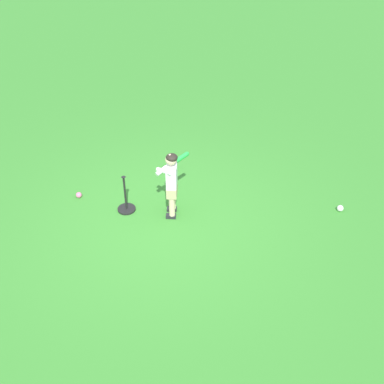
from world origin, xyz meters
TOP-DOWN VIEW (x-y plane):
  - ground_plane at (0.00, 0.00)m, footprint 40.00×40.00m
  - child_batter at (-0.26, 0.07)m, footprint 0.57×0.45m
  - play_ball_by_bucket at (-0.45, -1.48)m, footprint 0.09×0.09m
  - play_ball_behind_batter at (-0.68, 2.63)m, footprint 0.10×0.10m
  - batting_tee at (-0.24, -0.65)m, footprint 0.28×0.28m

SIDE VIEW (x-z plane):
  - ground_plane at x=0.00m, z-range 0.00..0.00m
  - play_ball_by_bucket at x=-0.45m, z-range 0.00..0.09m
  - play_ball_behind_batter at x=-0.68m, z-range 0.00..0.10m
  - batting_tee at x=-0.24m, z-range -0.21..0.41m
  - child_batter at x=-0.26m, z-range 0.11..1.19m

